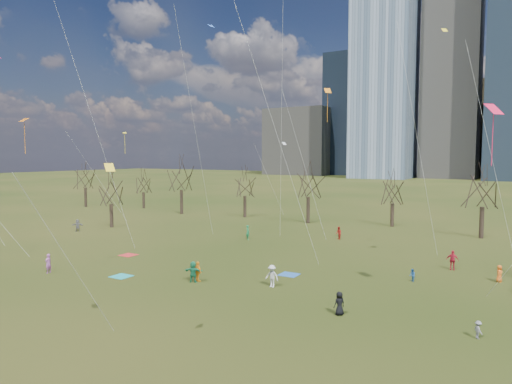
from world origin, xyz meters
The scene contains 19 objects.
ground centered at (0.00, 0.00, 0.00)m, with size 500.00×500.00×0.00m, color black.
downtown_skyline centered at (-2.43, 210.64, 39.01)m, with size 212.50×78.00×118.00m.
bare_tree_row centered at (-0.09, 37.22, 6.12)m, with size 113.04×29.80×9.50m.
blanket_teal centered at (-8.30, 3.28, 0.01)m, with size 1.60×1.50×0.03m, color teal.
blanket_navy centered at (3.89, 11.04, 0.01)m, with size 1.60×1.50×0.03m, color #255AB0.
blanket_crimson centered at (-14.02, 9.67, 0.01)m, with size 1.60×1.50×0.03m, color red.
person_3 centered at (19.23, 3.89, 0.51)m, with size 0.66×0.38×1.03m, color slate.
person_4 centered at (-1.63, 5.31, 0.84)m, with size 0.98×0.41×1.68m, color orange.
person_5 centered at (-1.88, 5.00, 0.87)m, with size 1.61×0.51×1.73m, color #1B794E.
person_6 centered at (11.13, 3.61, 0.77)m, with size 0.75×0.49×1.54m, color black.
person_7 centered at (-14.75, 0.92, 0.86)m, with size 0.63×0.41×1.72m, color #A954A6.
person_8 centered at (13.60, 14.13, 0.54)m, with size 0.52×0.41×1.07m, color #265DA4.
person_9 centered at (4.35, 7.00, 0.88)m, with size 1.14×0.66×1.77m, color silver.
person_10 centered at (15.92, 20.01, 0.90)m, with size 1.05×0.44×1.79m, color #B5192F.
person_11 centered at (-31.07, 16.98, 0.84)m, with size 1.55×0.49×1.67m, color slate.
person_12 centered at (19.78, 17.63, 0.70)m, with size 0.68×0.45×1.40m, color orange.
person_13 centered at (-7.87, 23.54, 0.89)m, with size 0.65×0.42×1.77m, color #1C7F48.
person_14 centered at (1.84, 29.15, 0.80)m, with size 0.78×0.61×1.60m, color #B21E19.
kites_airborne centered at (1.08, 11.46, 13.28)m, with size 62.07×52.05×33.13m.
Camera 1 is at (20.93, -24.06, 10.32)m, focal length 32.00 mm.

